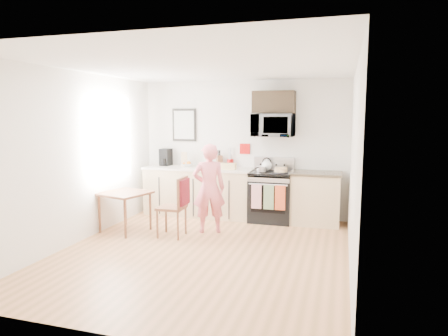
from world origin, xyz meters
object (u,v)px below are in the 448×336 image
(chair, at_px, (179,199))
(range, at_px, (271,198))
(cake, at_px, (281,170))
(microwave, at_px, (273,125))
(person, at_px, (209,188))
(dining_table, at_px, (125,197))

(chair, bearing_deg, range, 47.00)
(chair, bearing_deg, cake, 39.98)
(microwave, height_order, cake, microwave)
(microwave, bearing_deg, range, -89.94)
(microwave, xyz_separation_m, cake, (0.19, -0.24, -0.79))
(person, distance_m, chair, 0.55)
(person, distance_m, cake, 1.39)
(microwave, relative_size, cake, 2.75)
(dining_table, distance_m, cake, 2.74)
(microwave, distance_m, person, 1.74)
(person, xyz_separation_m, cake, (1.05, 0.87, 0.23))
(range, bearing_deg, microwave, 90.06)
(person, height_order, dining_table, person)
(range, height_order, person, person)
(microwave, distance_m, chair, 2.25)
(microwave, xyz_separation_m, chair, (-1.23, -1.51, -1.13))
(range, bearing_deg, chair, -131.25)
(dining_table, bearing_deg, microwave, 33.38)
(chair, bearing_deg, microwave, 49.04)
(person, xyz_separation_m, chair, (-0.37, -0.39, -0.12))
(range, distance_m, dining_table, 2.62)
(dining_table, bearing_deg, cake, 26.93)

